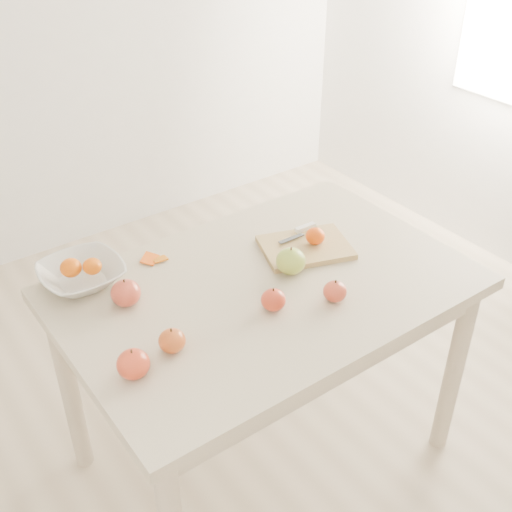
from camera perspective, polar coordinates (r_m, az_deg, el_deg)
ground at (r=2.42m, az=0.73°, el=-16.93°), size 3.50×3.50×0.00m
table at (r=1.96m, az=0.86°, el=-4.77°), size 1.20×0.80×0.75m
cutting_board at (r=2.05m, az=4.42°, el=0.78°), size 0.33×0.28×0.02m
board_tangerine at (r=2.04m, az=5.29°, el=1.78°), size 0.06×0.06×0.05m
fruit_bowl at (r=1.95m, az=-15.22°, el=-1.61°), size 0.24×0.24×0.06m
bowl_tangerine_near at (r=1.94m, az=-16.14°, el=-1.00°), size 0.06×0.06×0.06m
bowl_tangerine_far at (r=1.94m, az=-14.36°, el=-0.88°), size 0.06×0.06×0.05m
orange_peel_a at (r=2.03m, az=-9.42°, el=-0.34°), size 0.07×0.07×0.01m
orange_peel_b at (r=2.02m, az=-8.54°, el=-0.33°), size 0.05×0.04×0.01m
paring_knife at (r=2.12m, az=4.19°, el=2.39°), size 0.17×0.05×0.01m
apple_green at (r=1.93m, az=3.11°, el=-0.46°), size 0.09×0.09×0.08m
apple_red_b at (r=1.67m, az=-7.47°, el=-7.48°), size 0.07×0.07×0.06m
apple_red_e at (r=1.83m, az=7.03°, el=-3.14°), size 0.07×0.07×0.06m
apple_red_c at (r=1.79m, az=1.55°, el=-3.92°), size 0.07×0.07×0.06m
apple_red_a at (r=1.84m, az=-11.50°, el=-3.24°), size 0.09×0.09×0.08m
apple_red_d at (r=1.61m, az=-10.86°, el=-9.41°), size 0.08×0.08×0.07m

